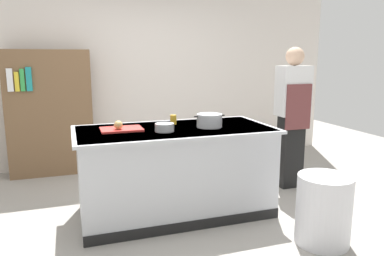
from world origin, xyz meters
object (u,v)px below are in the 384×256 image
at_px(stock_pot, 209,120).
at_px(bookshelf, 50,113).
at_px(mixing_bowl, 164,127).
at_px(juice_cup, 173,120).
at_px(trash_bin, 323,210).
at_px(onion, 118,125).
at_px(person_chef, 292,114).

xyz_separation_m(stock_pot, bookshelf, (-1.60, 1.85, -0.12)).
distance_m(stock_pot, mixing_bowl, 0.50).
height_order(juice_cup, trash_bin, juice_cup).
relative_size(onion, trash_bin, 0.14).
relative_size(trash_bin, bookshelf, 0.36).
bearing_deg(trash_bin, stock_pot, 125.39).
bearing_deg(stock_pot, onion, 175.62).
bearing_deg(mixing_bowl, stock_pot, 8.12).
relative_size(juice_cup, bookshelf, 0.06).
distance_m(onion, bookshelf, 1.91).
bearing_deg(bookshelf, onion, -68.88).
bearing_deg(person_chef, mixing_bowl, 112.35).
relative_size(onion, mixing_bowl, 0.46).
relative_size(stock_pot, bookshelf, 0.19).
distance_m(person_chef, bookshelf, 3.19).
bearing_deg(mixing_bowl, bookshelf, 119.98).
bearing_deg(stock_pot, trash_bin, -54.61).
distance_m(juice_cup, bookshelf, 2.04).
xyz_separation_m(mixing_bowl, person_chef, (1.72, 0.44, -0.03)).
bearing_deg(juice_cup, trash_bin, -51.20).
xyz_separation_m(onion, person_chef, (2.14, 0.30, -0.05)).
xyz_separation_m(mixing_bowl, bookshelf, (-1.11, 1.92, -0.09)).
distance_m(mixing_bowl, trash_bin, 1.61).
height_order(person_chef, bookshelf, person_chef).
xyz_separation_m(juice_cup, person_chef, (1.53, 0.11, -0.04)).
distance_m(stock_pot, trash_bin, 1.36).
xyz_separation_m(mixing_bowl, trash_bin, (1.18, -0.90, -0.63)).
bearing_deg(mixing_bowl, onion, 161.63).
distance_m(onion, juice_cup, 0.64).
height_order(juice_cup, bookshelf, bookshelf).
xyz_separation_m(onion, juice_cup, (0.60, 0.20, -0.01)).
xyz_separation_m(stock_pot, juice_cup, (-0.31, 0.27, -0.02)).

